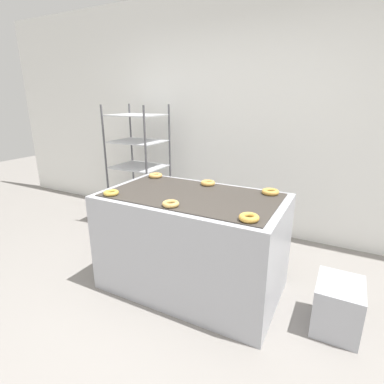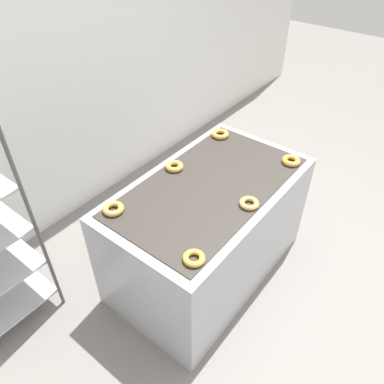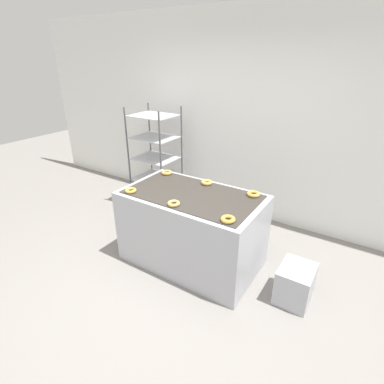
{
  "view_description": "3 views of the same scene",
  "coord_description": "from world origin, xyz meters",
  "px_view_note": "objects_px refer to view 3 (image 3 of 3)",
  "views": [
    {
      "loc": [
        1.09,
        -1.38,
        1.62
      ],
      "look_at": [
        0.0,
        0.69,
        0.88
      ],
      "focal_mm": 28.0,
      "sensor_mm": 36.0,
      "label": 1
    },
    {
      "loc": [
        -1.62,
        -0.44,
        2.43
      ],
      "look_at": [
        0.0,
        0.84,
        0.73
      ],
      "focal_mm": 35.0,
      "sensor_mm": 36.0,
      "label": 2
    },
    {
      "loc": [
        1.56,
        -1.73,
        2.21
      ],
      "look_at": [
        0.0,
        0.69,
        0.88
      ],
      "focal_mm": 28.0,
      "sensor_mm": 36.0,
      "label": 3
    }
  ],
  "objects_px": {
    "donut_far_center": "(207,183)",
    "fryer_machine": "(192,229)",
    "donut_near_right": "(228,219)",
    "baking_rack_cart": "(156,158)",
    "glaze_bin": "(295,284)",
    "donut_near_left": "(131,190)",
    "donut_near_center": "(174,203)",
    "donut_far_left": "(167,172)",
    "donut_far_right": "(253,194)"
  },
  "relations": [
    {
      "from": "donut_near_right",
      "to": "baking_rack_cart",
      "type": "bearing_deg",
      "value": 146.2
    },
    {
      "from": "fryer_machine",
      "to": "donut_far_left",
      "type": "distance_m",
      "value": 0.8
    },
    {
      "from": "donut_near_center",
      "to": "donut_near_right",
      "type": "distance_m",
      "value": 0.59
    },
    {
      "from": "donut_near_left",
      "to": "baking_rack_cart",
      "type": "bearing_deg",
      "value": 118.31
    },
    {
      "from": "fryer_machine",
      "to": "donut_far_right",
      "type": "xyz_separation_m",
      "value": [
        0.57,
        0.31,
        0.45
      ]
    },
    {
      "from": "glaze_bin",
      "to": "donut_far_left",
      "type": "relative_size",
      "value": 2.89
    },
    {
      "from": "donut_near_right",
      "to": "donut_far_center",
      "type": "xyz_separation_m",
      "value": [
        -0.58,
        0.62,
        0.0
      ]
    },
    {
      "from": "fryer_machine",
      "to": "glaze_bin",
      "type": "height_order",
      "value": "fryer_machine"
    },
    {
      "from": "fryer_machine",
      "to": "donut_far_left",
      "type": "bearing_deg",
      "value": 151.21
    },
    {
      "from": "donut_near_center",
      "to": "donut_far_center",
      "type": "distance_m",
      "value": 0.63
    },
    {
      "from": "donut_near_right",
      "to": "donut_far_right",
      "type": "height_order",
      "value": "same"
    },
    {
      "from": "donut_near_left",
      "to": "donut_near_center",
      "type": "relative_size",
      "value": 0.99
    },
    {
      "from": "glaze_bin",
      "to": "donut_near_right",
      "type": "height_order",
      "value": "donut_near_right"
    },
    {
      "from": "donut_near_center",
      "to": "donut_far_left",
      "type": "relative_size",
      "value": 0.94
    },
    {
      "from": "baking_rack_cart",
      "to": "donut_far_right",
      "type": "relative_size",
      "value": 11.07
    },
    {
      "from": "fryer_machine",
      "to": "glaze_bin",
      "type": "relative_size",
      "value": 3.88
    },
    {
      "from": "baking_rack_cart",
      "to": "donut_far_center",
      "type": "distance_m",
      "value": 1.38
    },
    {
      "from": "glaze_bin",
      "to": "donut_near_left",
      "type": "relative_size",
      "value": 3.11
    },
    {
      "from": "fryer_machine",
      "to": "donut_far_right",
      "type": "distance_m",
      "value": 0.79
    },
    {
      "from": "glaze_bin",
      "to": "donut_far_left",
      "type": "distance_m",
      "value": 1.91
    },
    {
      "from": "donut_near_center",
      "to": "donut_far_right",
      "type": "relative_size",
      "value": 0.9
    },
    {
      "from": "baking_rack_cart",
      "to": "donut_near_left",
      "type": "distance_m",
      "value": 1.39
    },
    {
      "from": "glaze_bin",
      "to": "donut_near_right",
      "type": "xyz_separation_m",
      "value": [
        -0.59,
        -0.34,
        0.7
      ]
    },
    {
      "from": "donut_near_left",
      "to": "donut_far_left",
      "type": "distance_m",
      "value": 0.63
    },
    {
      "from": "fryer_machine",
      "to": "donut_near_center",
      "type": "relative_size",
      "value": 11.95
    },
    {
      "from": "baking_rack_cart",
      "to": "glaze_bin",
      "type": "height_order",
      "value": "baking_rack_cart"
    },
    {
      "from": "glaze_bin",
      "to": "donut_far_right",
      "type": "bearing_deg",
      "value": 155.02
    },
    {
      "from": "fryer_machine",
      "to": "donut_near_left",
      "type": "height_order",
      "value": "donut_near_left"
    },
    {
      "from": "donut_far_left",
      "to": "donut_far_center",
      "type": "bearing_deg",
      "value": -0.63
    },
    {
      "from": "donut_near_left",
      "to": "donut_far_left",
      "type": "xyz_separation_m",
      "value": [
        0.0,
        0.63,
        0.0
      ]
    },
    {
      "from": "fryer_machine",
      "to": "baking_rack_cart",
      "type": "height_order",
      "value": "baking_rack_cart"
    },
    {
      "from": "baking_rack_cart",
      "to": "donut_near_right",
      "type": "height_order",
      "value": "baking_rack_cart"
    },
    {
      "from": "baking_rack_cart",
      "to": "donut_far_right",
      "type": "distance_m",
      "value": 1.9
    },
    {
      "from": "glaze_bin",
      "to": "donut_near_left",
      "type": "distance_m",
      "value": 1.91
    },
    {
      "from": "donut_near_center",
      "to": "donut_near_right",
      "type": "relative_size",
      "value": 0.94
    },
    {
      "from": "fryer_machine",
      "to": "donut_near_right",
      "type": "relative_size",
      "value": 11.24
    },
    {
      "from": "donut_near_center",
      "to": "donut_far_right",
      "type": "distance_m",
      "value": 0.85
    },
    {
      "from": "donut_near_left",
      "to": "donut_far_right",
      "type": "relative_size",
      "value": 0.89
    },
    {
      "from": "fryer_machine",
      "to": "donut_far_left",
      "type": "height_order",
      "value": "donut_far_left"
    },
    {
      "from": "donut_far_center",
      "to": "fryer_machine",
      "type": "bearing_deg",
      "value": -90.54
    },
    {
      "from": "baking_rack_cart",
      "to": "glaze_bin",
      "type": "distance_m",
      "value": 2.63
    },
    {
      "from": "donut_near_right",
      "to": "donut_far_right",
      "type": "distance_m",
      "value": 0.62
    },
    {
      "from": "donut_far_center",
      "to": "donut_far_left",
      "type": "bearing_deg",
      "value": 179.37
    },
    {
      "from": "fryer_machine",
      "to": "glaze_bin",
      "type": "distance_m",
      "value": 1.2
    },
    {
      "from": "donut_far_right",
      "to": "donut_near_right",
      "type": "bearing_deg",
      "value": -88.79
    },
    {
      "from": "donut_near_center",
      "to": "donut_far_left",
      "type": "bearing_deg",
      "value": 131.82
    },
    {
      "from": "baking_rack_cart",
      "to": "donut_far_right",
      "type": "bearing_deg",
      "value": -18.33
    },
    {
      "from": "donut_far_center",
      "to": "donut_far_right",
      "type": "bearing_deg",
      "value": -0.28
    },
    {
      "from": "fryer_machine",
      "to": "donut_near_right",
      "type": "distance_m",
      "value": 0.8
    },
    {
      "from": "baking_rack_cart",
      "to": "donut_near_center",
      "type": "relative_size",
      "value": 12.28
    }
  ]
}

